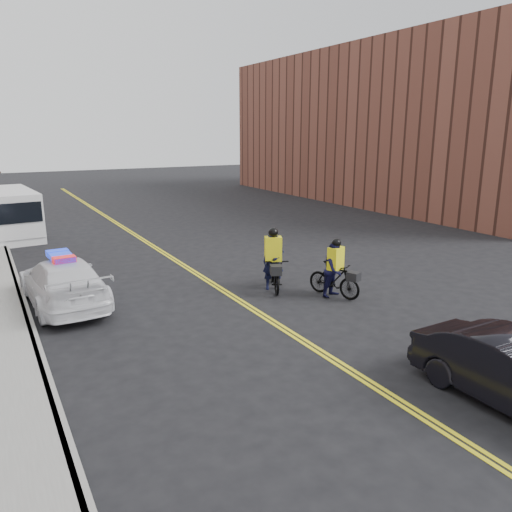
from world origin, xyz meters
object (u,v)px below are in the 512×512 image
(cargo_van, at_px, (12,215))
(cyclist_far, at_px, (335,274))
(cyclist_near, at_px, (273,268))
(police_cruiser, at_px, (63,282))

(cargo_van, height_order, cyclist_far, cargo_van)
(cyclist_near, bearing_deg, cargo_van, 141.42)
(police_cruiser, relative_size, cyclist_near, 2.26)
(police_cruiser, bearing_deg, cyclist_near, 161.57)
(cyclist_far, bearing_deg, cargo_van, 99.29)
(police_cruiser, height_order, cyclist_near, cyclist_near)
(cargo_van, height_order, cyclist_near, cargo_van)
(cyclist_near, distance_m, cyclist_far, 2.12)
(police_cruiser, relative_size, cargo_van, 0.88)
(police_cruiser, distance_m, cyclist_far, 8.50)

